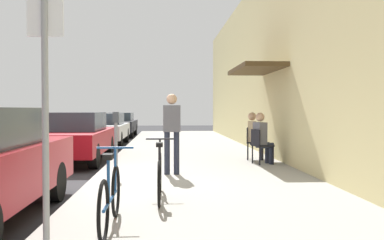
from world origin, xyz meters
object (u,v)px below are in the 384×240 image
object	(u,v)px
street_sign	(45,93)
cafe_chair_0	(260,144)
bicycle_0	(110,198)
bicycle_1	(160,176)
seated_patron_0	(262,136)
parked_car_2	(104,128)
seated_patron_1	(254,134)
cafe_chair_1	(252,141)
parked_car_1	(74,136)
pedestrian_standing	(172,127)
parked_car_3	(119,124)
parking_meter	(116,138)

from	to	relation	value
street_sign	cafe_chair_0	world-z (taller)	street_sign
street_sign	bicycle_0	size ratio (longest dim) A/B	1.52
bicycle_1	seated_patron_0	size ratio (longest dim) A/B	1.33
parked_car_2	seated_patron_1	xyz separation A→B (m)	(5.00, -6.27, 0.12)
bicycle_1	cafe_chair_1	size ratio (longest dim) A/B	1.97
parked_car_1	seated_patron_1	bearing A→B (deg)	-7.92
bicycle_0	cafe_chair_1	size ratio (longest dim) A/B	1.97
parked_car_1	cafe_chair_0	xyz separation A→B (m)	(4.94, -1.64, -0.10)
pedestrian_standing	bicycle_0	bearing A→B (deg)	-101.13
parked_car_2	street_sign	world-z (taller)	street_sign
parked_car_3	parking_meter	xyz separation A→B (m)	(1.55, -14.20, 0.20)
parked_car_1	parked_car_2	world-z (taller)	parked_car_1
cafe_chair_1	seated_patron_1	bearing A→B (deg)	-12.18
parked_car_3	bicycle_1	size ratio (longest dim) A/B	2.57
parking_meter	street_sign	size ratio (longest dim) A/B	0.51
parked_car_3	bicycle_1	xyz separation A→B (m)	(2.49, -16.56, -0.21)
parking_meter	seated_patron_0	size ratio (longest dim) A/B	1.02
parking_meter	bicycle_0	xyz separation A→B (m)	(0.40, -3.87, -0.41)
bicycle_0	street_sign	bearing A→B (deg)	-114.69
parking_meter	seated_patron_1	world-z (taller)	parking_meter
bicycle_0	seated_patron_1	size ratio (longest dim) A/B	1.33
parked_car_1	parked_car_2	size ratio (longest dim) A/B	1.00
parked_car_3	seated_patron_0	distance (m)	13.62
parked_car_1	bicycle_1	distance (m)	6.07
street_sign	pedestrian_standing	xyz separation A→B (m)	(1.21, 4.87, -0.52)
parked_car_3	bicycle_0	size ratio (longest dim) A/B	2.57
bicycle_0	bicycle_1	world-z (taller)	same
seated_patron_1	street_sign	bearing A→B (deg)	-115.60
cafe_chair_0	pedestrian_standing	size ratio (longest dim) A/B	0.51
parked_car_3	street_sign	world-z (taller)	street_sign
parked_car_1	seated_patron_0	bearing A→B (deg)	-18.00
parked_car_1	parked_car_3	xyz separation A→B (m)	(0.00, 11.04, -0.04)
street_sign	seated_patron_1	xyz separation A→B (m)	(3.50, 7.31, -0.82)
parked_car_3	seated_patron_1	world-z (taller)	seated_patron_1
parking_meter	seated_patron_0	xyz separation A→B (m)	(3.45, 1.54, -0.07)
bicycle_1	pedestrian_standing	world-z (taller)	pedestrian_standing
seated_patron_1	pedestrian_standing	size ratio (longest dim) A/B	0.76
seated_patron_0	street_sign	bearing A→B (deg)	-118.76
parked_car_2	cafe_chair_0	distance (m)	8.75
parked_car_3	cafe_chair_0	distance (m)	13.61
bicycle_1	pedestrian_standing	size ratio (longest dim) A/B	1.01
parking_meter	cafe_chair_0	world-z (taller)	parking_meter
street_sign	seated_patron_0	xyz separation A→B (m)	(3.50, 6.38, -0.82)
pedestrian_standing	cafe_chair_0	bearing A→B (deg)	33.77
bicycle_0	seated_patron_0	size ratio (longest dim) A/B	1.33
parking_meter	parked_car_1	bearing A→B (deg)	116.08
bicycle_1	parked_car_3	bearing A→B (deg)	98.55
parked_car_2	bicycle_0	size ratio (longest dim) A/B	2.57
bicycle_1	cafe_chair_0	distance (m)	4.60
parking_meter	cafe_chair_1	world-z (taller)	parking_meter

